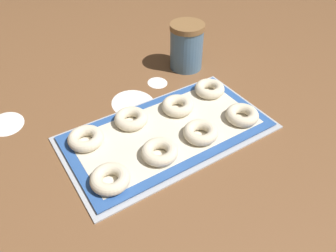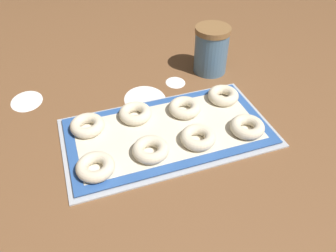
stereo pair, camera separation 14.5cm
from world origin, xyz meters
name	(u,v)px [view 1 (the left image)]	position (x,y,z in m)	size (l,w,h in m)	color
ground_plane	(165,137)	(0.00, 0.00, 0.00)	(2.80, 2.80, 0.00)	brown
baking_tray	(168,132)	(0.01, 0.01, 0.00)	(0.52, 0.28, 0.01)	#B2B5BA
baking_mat	(168,131)	(0.01, 0.01, 0.01)	(0.50, 0.26, 0.00)	#2D569E
bagel_front_far_left	(110,179)	(-0.18, -0.07, 0.02)	(0.09, 0.09, 0.03)	beige
bagel_front_mid_left	(160,152)	(-0.05, -0.06, 0.02)	(0.09, 0.09, 0.03)	beige
bagel_front_mid_right	(201,132)	(0.07, -0.05, 0.02)	(0.09, 0.09, 0.03)	beige
bagel_front_far_right	(242,115)	(0.20, -0.06, 0.02)	(0.09, 0.09, 0.03)	beige
bagel_back_far_left	(86,138)	(-0.17, 0.08, 0.02)	(0.09, 0.09, 0.03)	beige
bagel_back_mid_left	(131,119)	(-0.05, 0.08, 0.02)	(0.09, 0.09, 0.03)	beige
bagel_back_mid_right	(177,106)	(0.08, 0.06, 0.02)	(0.09, 0.09, 0.03)	beige
bagel_back_far_right	(209,89)	(0.20, 0.08, 0.02)	(0.09, 0.09, 0.03)	beige
flour_canister	(187,46)	(0.24, 0.25, 0.07)	(0.11, 0.11, 0.15)	slate
flour_patch_near	(157,82)	(0.11, 0.22, 0.00)	(0.06, 0.06, 0.00)	white
flour_patch_far	(6,123)	(-0.32, 0.27, 0.00)	(0.09, 0.10, 0.00)	white
flour_patch_side	(135,103)	(0.00, 0.17, 0.00)	(0.12, 0.14, 0.00)	white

